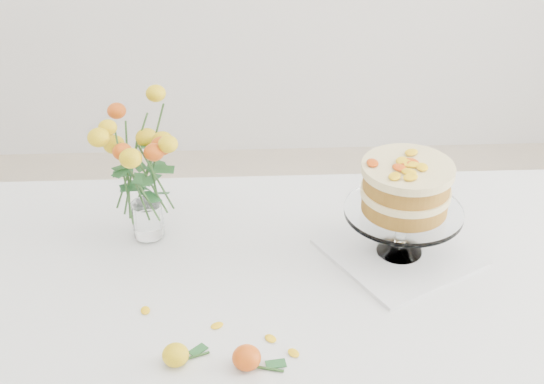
% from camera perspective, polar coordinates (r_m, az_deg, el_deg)
% --- Properties ---
extents(table, '(1.43, 0.93, 0.76)m').
position_cam_1_polar(table, '(1.59, 0.40, -9.76)').
color(table, tan).
rests_on(table, ground).
extents(napkin, '(0.37, 0.37, 0.01)m').
position_cam_1_polar(napkin, '(1.66, 9.54, -4.53)').
color(napkin, white).
rests_on(napkin, table).
extents(cake_stand, '(0.25, 0.25, 0.22)m').
position_cam_1_polar(cake_stand, '(1.57, 10.02, -0.01)').
color(cake_stand, white).
rests_on(cake_stand, napkin).
extents(rose_vase, '(0.24, 0.24, 0.35)m').
position_cam_1_polar(rose_vase, '(1.61, -9.80, 2.62)').
color(rose_vase, white).
rests_on(rose_vase, table).
extents(loose_rose_near, '(0.08, 0.05, 0.04)m').
position_cam_1_polar(loose_rose_near, '(1.38, -7.26, -12.08)').
color(loose_rose_near, yellow).
rests_on(loose_rose_near, table).
extents(loose_rose_far, '(0.09, 0.05, 0.04)m').
position_cam_1_polar(loose_rose_far, '(1.37, -1.91, -12.37)').
color(loose_rose_far, '#C25109').
rests_on(loose_rose_far, table).
extents(stray_petal_a, '(0.03, 0.02, 0.00)m').
position_cam_1_polar(stray_petal_a, '(1.46, -4.16, -10.01)').
color(stray_petal_a, yellow).
rests_on(stray_petal_a, table).
extents(stray_petal_b, '(0.03, 0.02, 0.00)m').
position_cam_1_polar(stray_petal_b, '(1.43, -0.11, -10.98)').
color(stray_petal_b, yellow).
rests_on(stray_petal_b, table).
extents(stray_petal_c, '(0.03, 0.02, 0.00)m').
position_cam_1_polar(stray_petal_c, '(1.40, 1.63, -12.03)').
color(stray_petal_c, yellow).
rests_on(stray_petal_c, table).
extents(stray_petal_d, '(0.03, 0.02, 0.00)m').
position_cam_1_polar(stray_petal_d, '(1.51, -9.51, -8.80)').
color(stray_petal_d, yellow).
rests_on(stray_petal_d, table).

